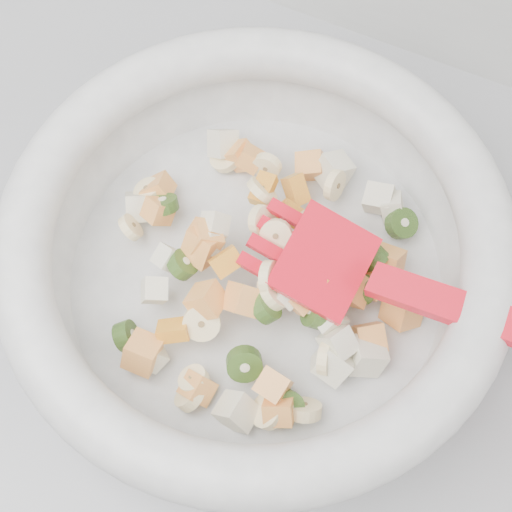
% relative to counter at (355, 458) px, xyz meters
% --- Properties ---
extents(counter, '(2.00, 0.60, 0.90)m').
position_rel_counter_xyz_m(counter, '(0.00, 0.00, 0.00)').
color(counter, '#96969B').
rests_on(counter, ground).
extents(mixing_bowl, '(0.50, 0.37, 0.13)m').
position_rel_counter_xyz_m(mixing_bowl, '(-0.15, 0.00, 0.51)').
color(mixing_bowl, silver).
rests_on(mixing_bowl, counter).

